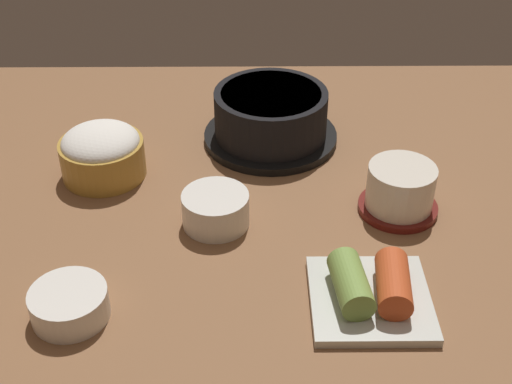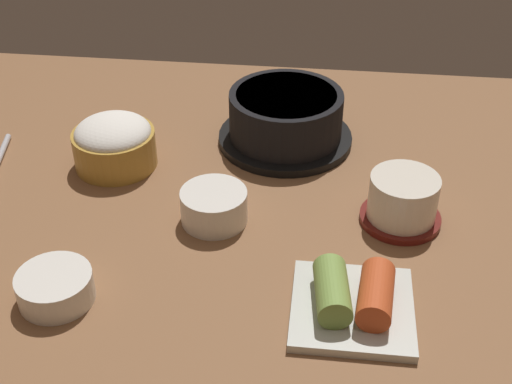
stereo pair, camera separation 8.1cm
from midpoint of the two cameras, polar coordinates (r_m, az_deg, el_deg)
name	(u,v)px [view 1 (the left image)]	position (r cm, az deg, el deg)	size (l,w,h in cm)	color
dining_table	(240,209)	(85.56, -4.08, -1.50)	(100.00, 76.00, 2.00)	brown
stone_pot	(271,117)	(95.05, -1.26, 6.08)	(18.29, 18.29, 7.33)	black
rice_bowl	(102,152)	(91.04, -14.98, 3.08)	(10.64, 10.64, 6.67)	#B78C38
tea_cup_with_saucer	(400,190)	(82.79, 8.94, 0.10)	(9.46, 9.46, 6.02)	maroon
banchan_cup_center	(216,209)	(80.71, -6.21, -1.45)	(7.78, 7.78, 3.99)	white
kimchi_plate	(371,291)	(70.91, 6.11, -8.15)	(12.13, 12.13, 4.41)	silver
side_bowl_near	(69,303)	(72.77, -18.16, -8.75)	(7.74, 7.74, 3.15)	white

